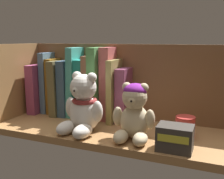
% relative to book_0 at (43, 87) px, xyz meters
% --- Properties ---
extents(shelf_board, '(0.77, 0.24, 0.02)m').
position_rel_book_0_xyz_m(shelf_board, '(0.35, -0.10, -0.10)').
color(shelf_board, '#9E7042').
rests_on(shelf_board, ground).
extents(shelf_back_panel, '(0.79, 0.01, 0.26)m').
position_rel_book_0_xyz_m(shelf_back_panel, '(0.35, 0.03, 0.03)').
color(shelf_back_panel, brown).
rests_on(shelf_back_panel, ground).
extents(shelf_side_panel_left, '(0.02, 0.27, 0.26)m').
position_rel_book_0_xyz_m(shelf_side_panel_left, '(-0.04, -0.10, 0.03)').
color(shelf_side_panel_left, '#9E7042').
rests_on(shelf_side_panel_left, ground).
extents(book_0, '(0.03, 0.15, 0.17)m').
position_rel_book_0_xyz_m(book_0, '(0.00, 0.00, 0.00)').
color(book_0, '#963F69').
rests_on(book_0, shelf_board).
extents(book_1, '(0.02, 0.10, 0.21)m').
position_rel_book_0_xyz_m(book_1, '(0.03, 0.00, 0.02)').
color(book_1, slate).
rests_on(book_1, shelf_board).
extents(book_2, '(0.02, 0.10, 0.19)m').
position_rel_book_0_xyz_m(book_2, '(0.06, 0.00, 0.01)').
color(book_2, brown).
rests_on(book_2, shelf_board).
extents(book_3, '(0.03, 0.14, 0.19)m').
position_rel_book_0_xyz_m(book_3, '(0.08, 0.00, 0.01)').
color(book_3, brown).
rests_on(book_3, shelf_board).
extents(book_4, '(0.03, 0.13, 0.19)m').
position_rel_book_0_xyz_m(book_4, '(0.12, 0.00, 0.01)').
color(book_4, '#3A5772').
rests_on(book_4, shelf_board).
extents(book_5, '(0.03, 0.12, 0.23)m').
position_rel_book_0_xyz_m(book_5, '(0.14, 0.00, 0.03)').
color(book_5, '#4AADA1').
rests_on(book_5, shelf_board).
extents(book_6, '(0.03, 0.11, 0.19)m').
position_rel_book_0_xyz_m(book_6, '(0.17, 0.00, 0.01)').
color(book_6, teal).
rests_on(book_6, shelf_board).
extents(book_7, '(0.02, 0.13, 0.21)m').
position_rel_book_0_xyz_m(book_7, '(0.20, 0.00, 0.02)').
color(book_7, '#926145').
rests_on(book_7, shelf_board).
extents(book_8, '(0.03, 0.14, 0.23)m').
position_rel_book_0_xyz_m(book_8, '(0.23, 0.00, 0.03)').
color(book_8, '#50944F').
rests_on(book_8, shelf_board).
extents(book_9, '(0.03, 0.10, 0.23)m').
position_rel_book_0_xyz_m(book_9, '(0.26, 0.00, 0.03)').
color(book_9, '#C25858').
rests_on(book_9, shelf_board).
extents(book_10, '(0.02, 0.15, 0.20)m').
position_rel_book_0_xyz_m(book_10, '(0.29, 0.00, 0.01)').
color(book_10, olive).
rests_on(book_10, shelf_board).
extents(book_11, '(0.03, 0.11, 0.17)m').
position_rel_book_0_xyz_m(book_11, '(0.32, 0.00, -0.00)').
color(book_11, '#783857').
rests_on(book_11, shelf_board).
extents(teddy_bear_larger, '(0.13, 0.13, 0.17)m').
position_rel_book_0_xyz_m(teddy_bear_larger, '(0.25, -0.15, -0.01)').
color(teddy_bear_larger, white).
rests_on(teddy_bear_larger, shelf_board).
extents(teddy_bear_smaller, '(0.11, 0.11, 0.15)m').
position_rel_book_0_xyz_m(teddy_bear_smaller, '(0.40, -0.15, -0.01)').
color(teddy_bear_smaller, beige).
rests_on(teddy_bear_smaller, shelf_board).
extents(pillar_candle, '(0.05, 0.05, 0.06)m').
position_rel_book_0_xyz_m(pillar_candle, '(0.52, -0.08, -0.06)').
color(pillar_candle, '#C63833').
rests_on(pillar_candle, shelf_board).
extents(small_product_box, '(0.08, 0.06, 0.06)m').
position_rel_book_0_xyz_m(small_product_box, '(0.51, -0.18, -0.05)').
color(small_product_box, '#38332D').
rests_on(small_product_box, shelf_board).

